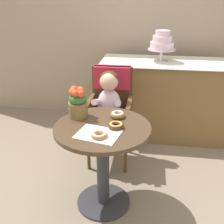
# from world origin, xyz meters

# --- Properties ---
(ground_plane) EXTENTS (8.00, 8.00, 0.00)m
(ground_plane) POSITION_xyz_m (0.00, 0.00, 0.00)
(ground_plane) COLOR gray
(back_wall) EXTENTS (4.80, 0.10, 2.70)m
(back_wall) POSITION_xyz_m (0.00, 1.85, 1.35)
(back_wall) COLOR tan
(back_wall) RESTS_ON ground
(cafe_table) EXTENTS (0.72, 0.72, 0.72)m
(cafe_table) POSITION_xyz_m (0.00, 0.00, 0.51)
(cafe_table) COLOR #4C3826
(cafe_table) RESTS_ON ground
(wicker_chair) EXTENTS (0.42, 0.45, 0.95)m
(wicker_chair) POSITION_xyz_m (-0.04, 0.73, 0.64)
(wicker_chair) COLOR brown
(wicker_chair) RESTS_ON ground
(seated_child) EXTENTS (0.27, 0.32, 0.73)m
(seated_child) POSITION_xyz_m (-0.04, 0.57, 0.68)
(seated_child) COLOR silver
(seated_child) RESTS_ON ground
(paper_napkin) EXTENTS (0.33, 0.29, 0.00)m
(paper_napkin) POSITION_xyz_m (-0.01, -0.13, 0.72)
(paper_napkin) COLOR white
(paper_napkin) RESTS_ON cafe_table
(donut_front) EXTENTS (0.12, 0.12, 0.04)m
(donut_front) POSITION_xyz_m (0.01, -0.17, 0.74)
(donut_front) COLOR #AD7542
(donut_front) RESTS_ON cafe_table
(donut_mid) EXTENTS (0.11, 0.11, 0.04)m
(donut_mid) POSITION_xyz_m (0.10, -0.02, 0.74)
(donut_mid) COLOR #4C2D19
(donut_mid) RESTS_ON cafe_table
(donut_side) EXTENTS (0.12, 0.12, 0.05)m
(donut_side) POSITION_xyz_m (0.09, 0.16, 0.75)
(donut_side) COLOR #936033
(donut_side) RESTS_ON cafe_table
(flower_vase) EXTENTS (0.15, 0.15, 0.25)m
(flower_vase) POSITION_xyz_m (-0.22, 0.14, 0.84)
(flower_vase) COLOR brown
(flower_vase) RESTS_ON cafe_table
(display_counter) EXTENTS (1.56, 0.62, 0.90)m
(display_counter) POSITION_xyz_m (0.55, 1.30, 0.45)
(display_counter) COLOR olive
(display_counter) RESTS_ON ground
(tiered_cake_stand) EXTENTS (0.30, 0.30, 0.34)m
(tiered_cake_stand) POSITION_xyz_m (0.43, 1.30, 1.10)
(tiered_cake_stand) COLOR silver
(tiered_cake_stand) RESTS_ON display_counter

